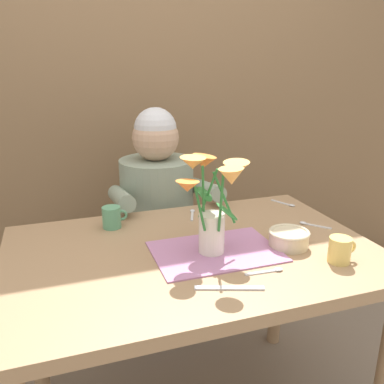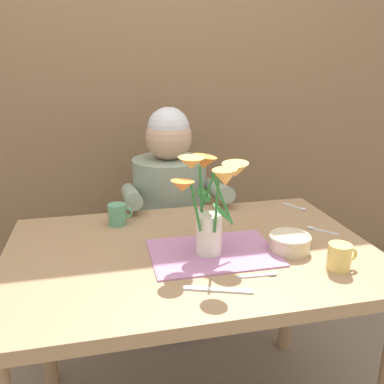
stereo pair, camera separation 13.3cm
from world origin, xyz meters
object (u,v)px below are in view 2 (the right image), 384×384
seated_person (170,227)px  ceramic_mug (118,214)px  ceramic_bowl (290,242)px  dinner_knife (218,290)px  coffee_cup (340,257)px  flower_vase (210,198)px

seated_person → ceramic_mug: (-0.26, -0.35, 0.22)m
ceramic_bowl → dinner_knife: bearing=-148.3°
dinner_knife → coffee_cup: coffee_cup is taller
ceramic_bowl → coffee_cup: coffee_cup is taller
ceramic_bowl → coffee_cup: size_ratio=1.46×
ceramic_bowl → dinner_knife: ceramic_bowl is taller
seated_person → coffee_cup: bearing=-70.9°
flower_vase → coffee_cup: flower_vase is taller
ceramic_bowl → flower_vase: bearing=171.0°
flower_vase → ceramic_mug: flower_vase is taller
seated_person → dinner_knife: (-0.02, -0.88, 0.18)m
ceramic_bowl → coffee_cup: (0.09, -0.15, 0.01)m
dinner_knife → ceramic_mug: ceramic_mug is taller
coffee_cup → ceramic_mug: bearing=141.1°
flower_vase → coffee_cup: bearing=-28.6°
ceramic_bowl → coffee_cup: bearing=-59.2°
seated_person → flower_vase: (0.01, -0.66, 0.36)m
seated_person → flower_vase: bearing=-92.7°
ceramic_bowl → seated_person: bearing=111.3°
seated_person → ceramic_bowl: (0.27, -0.70, 0.21)m
flower_vase → coffee_cup: 0.42m
seated_person → ceramic_bowl: size_ratio=8.35×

